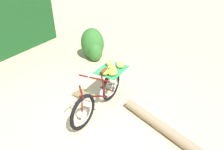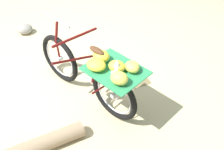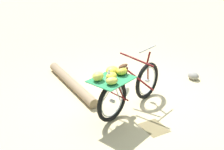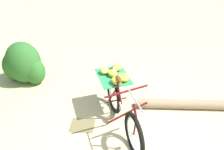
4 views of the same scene
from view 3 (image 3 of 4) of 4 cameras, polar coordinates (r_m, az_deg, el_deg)
ground_plane at (r=5.66m, az=4.69°, el=-4.77°), size 60.00×60.00×0.00m
bicycle at (r=5.02m, az=2.77°, el=-2.15°), size 0.99×1.76×1.03m
fallen_log at (r=6.14m, az=-8.06°, el=-1.52°), size 2.12×0.28×0.19m
path_stone at (r=6.69m, az=15.84°, el=-0.14°), size 0.27×0.22×0.17m
leaf_litter_patch at (r=4.86m, az=8.36°, el=-10.29°), size 0.44×0.36×0.01m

